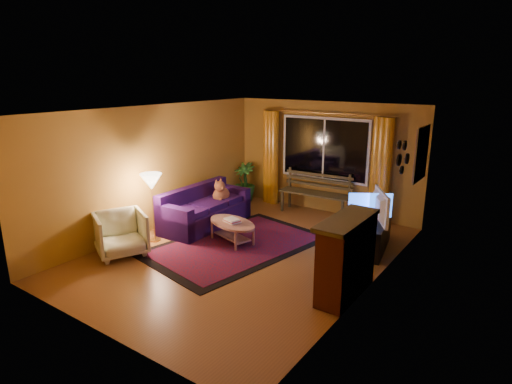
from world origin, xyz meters
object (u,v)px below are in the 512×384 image
Objects in this scene: bench at (315,204)px; sofa at (206,207)px; floor_lamp at (153,208)px; coffee_table at (232,232)px; armchair at (121,232)px; tv_console at (373,235)px.

sofa is at bearing -130.23° from bench.
sofa is 1.58× the size of floor_lamp.
bench is 2.50m from sofa.
floor_lamp reaches higher than sofa.
sofa is 1.11m from coffee_table.
bench is 1.93× the size of armchair.
bench is 1.26× the size of floor_lamp.
armchair is at bearing -129.12° from coffee_table.
floor_lamp is at bearing 26.65° from armchair.
tv_console is at bearing -37.55° from bench.
tv_console is at bearing 28.96° from floor_lamp.
coffee_table is (1.26, 1.55, -0.22)m from armchair.
coffee_table is (1.27, 0.78, -0.44)m from floor_lamp.
floor_lamp reaches higher than coffee_table.
armchair reaches higher than coffee_table.
sofa is 1.96m from armchair.
coffee_table is (1.01, -0.40, -0.21)m from sofa.
bench is at bearing 61.39° from floor_lamp.
tv_console is (3.30, 0.79, -0.14)m from sofa.
bench is 3.65m from floor_lamp.
tv_console is at bearing 12.18° from sofa.
sofa is at bearing 77.95° from floor_lamp.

